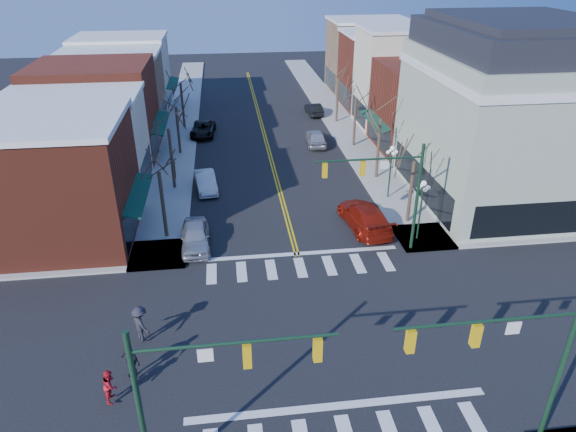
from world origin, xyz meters
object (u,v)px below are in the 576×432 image
object	(u,v)px
lamppost_corner	(422,200)
pedestrian_dark_b	(141,324)
car_right_far	(314,109)
pedestrian_dark_a	(130,361)
victorian_corner	(508,113)
pedestrian_red_b	(110,385)
car_left_near	(195,236)
car_left_far	(203,129)
car_right_near	(365,216)
car_right_mid	(316,137)
lamppost_midblock	(391,163)
car_left_mid	(206,182)

from	to	relation	value
lamppost_corner	pedestrian_dark_b	size ratio (longest dim) A/B	2.23
car_right_far	pedestrian_dark_a	xyz separation A→B (m)	(-15.28, -40.08, 0.36)
victorian_corner	pedestrian_red_b	xyz separation A→B (m)	(-26.04, -17.62, -5.71)
car_left_near	car_right_far	size ratio (longest dim) A/B	1.09
car_left_far	car_right_near	xyz separation A→B (m)	(11.51, -21.61, 0.17)
car_right_near	pedestrian_dark_a	distance (m)	18.84
car_left_far	car_right_mid	size ratio (longest dim) A/B	1.09
car_left_far	pedestrian_red_b	bearing A→B (deg)	-89.69
car_left_near	car_left_far	distance (m)	22.79
pedestrian_red_b	car_right_near	bearing A→B (deg)	-43.52
victorian_corner	lamppost_midblock	bearing A→B (deg)	176.55
lamppost_midblock	car_right_far	xyz separation A→B (m)	(-1.80, 23.23, -2.28)
victorian_corner	car_left_mid	distance (m)	23.46
car_left_mid	pedestrian_dark_a	distance (m)	20.54
lamppost_corner	car_right_far	size ratio (longest dim) A/B	1.04
lamppost_corner	car_left_near	size ratio (longest dim) A/B	0.96
victorian_corner	pedestrian_dark_b	bearing A→B (deg)	-151.11
car_right_near	car_right_mid	world-z (taller)	car_right_near
car_left_mid	victorian_corner	bearing A→B (deg)	-17.05
car_right_mid	pedestrian_dark_b	distance (m)	30.49
car_left_far	car_right_far	xyz separation A→B (m)	(12.74, 5.92, -0.01)
lamppost_corner	pedestrian_dark_a	xyz separation A→B (m)	(-17.08, -10.35, -1.92)
car_left_near	pedestrian_dark_a	xyz separation A→B (m)	(-2.48, -11.37, 0.27)
victorian_corner	pedestrian_red_b	size ratio (longest dim) A/B	8.99
lamppost_midblock	pedestrian_dark_b	distance (m)	22.30
car_left_far	car_right_near	distance (m)	24.49
car_right_far	car_left_far	bearing A→B (deg)	21.37
car_left_far	lamppost_midblock	bearing A→B (deg)	-44.51
lamppost_corner	pedestrian_dark_a	size ratio (longest dim) A/B	2.43
car_right_near	lamppost_corner	bearing A→B (deg)	137.44
car_left_near	car_right_near	size ratio (longest dim) A/B	0.76
car_right_near	pedestrian_dark_a	world-z (taller)	pedestrian_dark_a
car_left_near	car_right_mid	xyz separation A→B (m)	(11.20, 18.39, 0.01)
pedestrian_red_b	car_right_far	bearing A→B (deg)	-17.81
lamppost_midblock	car_left_far	distance (m)	22.72
pedestrian_dark_a	pedestrian_dark_b	world-z (taller)	pedestrian_dark_b
victorian_corner	car_right_far	distance (m)	26.48
victorian_corner	car_left_far	xyz separation A→B (m)	(-22.84, 17.81, -5.97)
car_right_near	pedestrian_red_b	world-z (taller)	pedestrian_red_b
lamppost_corner	car_left_near	distance (m)	14.80
car_left_mid	pedestrian_dark_a	xyz separation A→B (m)	(-3.03, -20.31, 0.33)
car_left_far	car_right_near	size ratio (longest dim) A/B	0.84
lamppost_midblock	pedestrian_red_b	xyz separation A→B (m)	(-17.74, -18.12, -2.02)
lamppost_corner	pedestrian_red_b	bearing A→B (deg)	-146.77
car_left_near	car_left_far	world-z (taller)	car_left_near
car_left_near	car_right_mid	size ratio (longest dim) A/B	0.99
car_left_mid	car_right_mid	xyz separation A→B (m)	(10.65, 9.45, 0.07)
lamppost_midblock	car_right_near	bearing A→B (deg)	-125.13
lamppost_corner	car_right_near	distance (m)	4.29
car_right_mid	pedestrian_dark_a	xyz separation A→B (m)	(-13.68, -29.76, 0.27)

